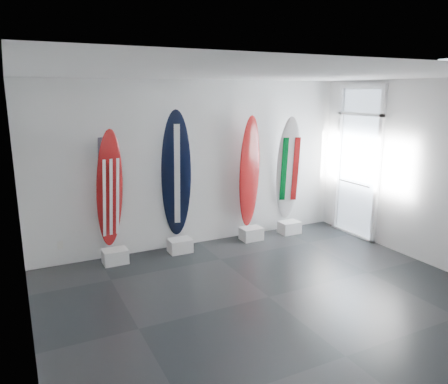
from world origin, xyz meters
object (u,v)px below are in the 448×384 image
surfboard_swiss (249,172)px  surfboard_italy (288,170)px  surfboard_navy (176,175)px  surfboard_usa (110,190)px

surfboard_swiss → surfboard_italy: (0.89, 0.00, -0.02)m
surfboard_navy → surfboard_swiss: 1.47m
surfboard_usa → surfboard_navy: (1.15, 0.00, 0.14)m
surfboard_swiss → surfboard_italy: size_ratio=1.00×
surfboard_usa → surfboard_swiss: (2.62, 0.00, 0.07)m
surfboard_usa → surfboard_swiss: 2.62m
surfboard_usa → surfboard_navy: size_ratio=0.88×
surfboard_usa → surfboard_navy: surfboard_navy is taller
surfboard_usa → surfboard_italy: size_ratio=0.94×
surfboard_navy → surfboard_italy: surfboard_navy is taller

